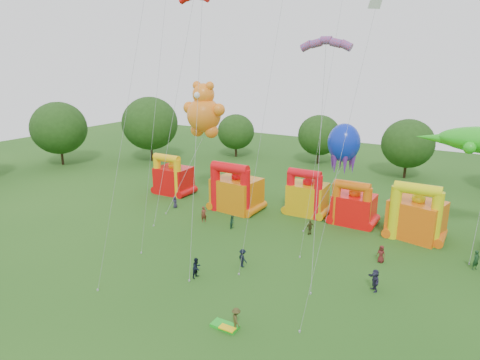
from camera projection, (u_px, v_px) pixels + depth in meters
The scene contains 22 objects.
ground at pixel (138, 342), 29.52m from camera, with size 160.00×160.00×0.00m, color #1D4C15.
tree_ring at pixel (126, 252), 28.85m from camera, with size 119.56×121.62×12.07m.
bouncy_castle_0 at pixel (173, 178), 61.32m from camera, with size 4.84×3.94×5.98m.
bouncy_castle_1 at pixel (235, 191), 54.64m from camera, with size 6.00×4.99×6.48m.
bouncy_castle_2 at pixel (307, 196), 53.18m from camera, with size 4.75×3.88×6.02m.
bouncy_castle_3 at pixel (353, 207), 50.10m from camera, with size 4.62×3.72×5.48m.
bouncy_castle_4 at pixel (416, 216), 46.04m from camera, with size 6.03×5.25×6.46m.
teddy_bear_kite at pixel (195, 141), 54.71m from camera, with size 6.19×8.65×16.19m.
octopus_kite at pixel (332, 176), 47.68m from camera, with size 4.79×5.44×12.13m.
parafoil_kites at pixel (218, 131), 40.54m from camera, with size 21.65×15.47×26.66m.
diamond_kites at pixel (240, 99), 36.58m from camera, with size 21.38×21.07×37.54m.
folded_kite_bundle at pixel (225, 326), 31.03m from camera, with size 2.00×1.11×0.31m.
spectator_0 at pixel (175, 202), 55.84m from camera, with size 0.75×0.49×1.53m, color #262239.
spectator_1 at pixel (204, 214), 50.88m from camera, with size 0.71×0.46×1.93m, color maroon.
spectator_2 at pixel (233, 222), 49.04m from camera, with size 0.76×0.59×1.57m, color #173A26.
spectator_3 at pixel (243, 258), 39.94m from camera, with size 1.15×0.66×1.77m, color black.
spectator_4 at pixel (310, 227), 47.26m from camera, with size 1.01×0.42×1.72m, color #3C3818.
spectator_5 at pixel (375, 280), 35.79m from camera, with size 1.81×0.57×1.95m, color #282640.
spectator_6 at pixel (381, 254), 40.83m from camera, with size 0.84×0.54×1.71m, color #551A18.
spectator_7 at pixel (476, 260), 39.37m from camera, with size 0.70×0.46×1.91m, color #16371A.
spectator_8 at pixel (197, 268), 38.00m from camera, with size 0.91×0.71×1.87m, color black.
spectator_9 at pixel (236, 319), 30.60m from camera, with size 1.14×0.65×1.76m, color #3C3818.
Camera 1 is at (18.97, -18.16, 18.91)m, focal length 32.00 mm.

